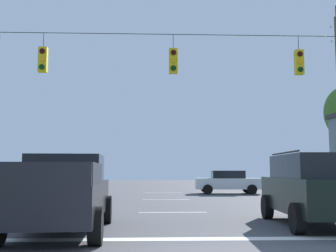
{
  "coord_description": "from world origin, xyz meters",
  "views": [
    {
      "loc": [
        -0.78,
        -6.36,
        1.54
      ],
      "look_at": [
        -0.18,
        9.12,
        3.18
      ],
      "focal_mm": 44.82,
      "sensor_mm": 36.0,
      "label": 1
    }
  ],
  "objects_px": {
    "overhead_signal_span": "(173,106)",
    "pickup_truck": "(62,193)",
    "suv_black": "(315,187)",
    "distant_car_crossing_white": "(228,182)"
  },
  "relations": [
    {
      "from": "overhead_signal_span",
      "to": "pickup_truck",
      "type": "xyz_separation_m",
      "value": [
        -3.03,
        -4.7,
        -2.95
      ]
    },
    {
      "from": "overhead_signal_span",
      "to": "pickup_truck",
      "type": "distance_m",
      "value": 6.32
    },
    {
      "from": "suv_black",
      "to": "overhead_signal_span",
      "type": "bearing_deg",
      "value": 135.83
    },
    {
      "from": "overhead_signal_span",
      "to": "pickup_truck",
      "type": "height_order",
      "value": "overhead_signal_span"
    },
    {
      "from": "pickup_truck",
      "to": "distant_car_crossing_white",
      "type": "height_order",
      "value": "pickup_truck"
    },
    {
      "from": "suv_black",
      "to": "distant_car_crossing_white",
      "type": "distance_m",
      "value": 16.07
    },
    {
      "from": "overhead_signal_span",
      "to": "distant_car_crossing_white",
      "type": "xyz_separation_m",
      "value": [
        4.27,
        12.38,
        -3.13
      ]
    },
    {
      "from": "overhead_signal_span",
      "to": "suv_black",
      "type": "distance_m",
      "value": 6.02
    },
    {
      "from": "suv_black",
      "to": "pickup_truck",
      "type": "bearing_deg",
      "value": -171.56
    },
    {
      "from": "suv_black",
      "to": "distant_car_crossing_white",
      "type": "relative_size",
      "value": 1.12
    }
  ]
}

